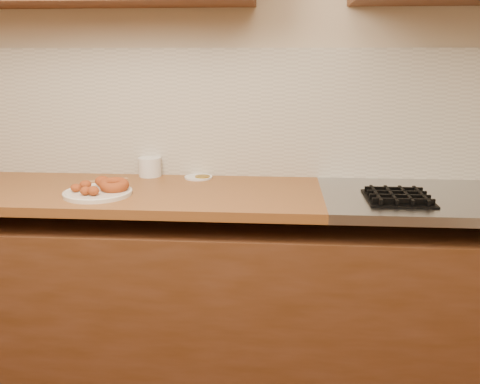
# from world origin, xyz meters

# --- Properties ---
(wall_back) EXTENTS (4.00, 0.02, 2.70)m
(wall_back) POSITION_xyz_m (0.00, 2.00, 1.35)
(wall_back) COLOR #B6A98D
(wall_back) RESTS_ON ground
(base_cabinet) EXTENTS (3.60, 0.60, 0.77)m
(base_cabinet) POSITION_xyz_m (0.00, 1.69, 0.39)
(base_cabinet) COLOR brown
(base_cabinet) RESTS_ON floor
(butcher_block) EXTENTS (2.30, 0.62, 0.04)m
(butcher_block) POSITION_xyz_m (-0.65, 1.69, 0.88)
(butcher_block) COLOR brown
(butcher_block) RESTS_ON base_cabinet
(stovetop) EXTENTS (1.30, 0.62, 0.04)m
(stovetop) POSITION_xyz_m (1.15, 1.69, 0.88)
(stovetop) COLOR #9EA0A5
(stovetop) RESTS_ON base_cabinet
(backsplash) EXTENTS (3.60, 0.02, 0.60)m
(backsplash) POSITION_xyz_m (0.00, 1.99, 1.20)
(backsplash) COLOR #B7B4A4
(backsplash) RESTS_ON wall_back
(donut_plate) EXTENTS (0.28, 0.28, 0.02)m
(donut_plate) POSITION_xyz_m (-0.44, 1.59, 0.91)
(donut_plate) COLOR beige
(donut_plate) RESTS_ON butcher_block
(ring_donut) EXTENTS (0.17, 0.17, 0.06)m
(ring_donut) POSITION_xyz_m (-0.38, 1.61, 0.94)
(ring_donut) COLOR #9E3F17
(ring_donut) RESTS_ON donut_plate
(fried_dough_chunks) EXTENTS (0.16, 0.21, 0.05)m
(fried_dough_chunks) POSITION_xyz_m (-0.47, 1.59, 0.94)
(fried_dough_chunks) COLOR #9E3F17
(fried_dough_chunks) RESTS_ON donut_plate
(plastic_tub) EXTENTS (0.13, 0.13, 0.09)m
(plastic_tub) POSITION_xyz_m (-0.31, 1.95, 0.95)
(plastic_tub) COLOR silver
(plastic_tub) RESTS_ON butcher_block
(tub_lid) EXTENTS (0.15, 0.15, 0.01)m
(tub_lid) POSITION_xyz_m (-0.07, 1.92, 0.90)
(tub_lid) COLOR silver
(tub_lid) RESTS_ON butcher_block
(brass_jar_lid) EXTENTS (0.09, 0.09, 0.01)m
(brass_jar_lid) POSITION_xyz_m (-0.05, 1.91, 0.91)
(brass_jar_lid) COLOR #A37A1C
(brass_jar_lid) RESTS_ON butcher_block
(wooden_utensil) EXTENTS (0.19, 0.12, 0.02)m
(wooden_utensil) POSITION_xyz_m (-0.48, 1.78, 0.91)
(wooden_utensil) COLOR #9F7044
(wooden_utensil) RESTS_ON butcher_block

